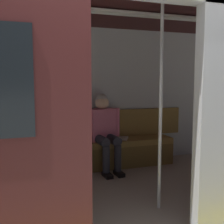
{
  "coord_description": "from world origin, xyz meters",
  "views": [
    {
      "loc": [
        1.01,
        2.06,
        1.37
      ],
      "look_at": [
        -0.11,
        -1.15,
        0.99
      ],
      "focal_mm": 45.33,
      "sensor_mm": 36.0,
      "label": 1
    }
  ],
  "objects_px": {
    "bench_seat": "(86,149)",
    "book": "(123,138)",
    "train_car": "(99,68)",
    "handbag": "(72,137)",
    "person_seated": "(104,127)",
    "grab_pole_far": "(161,107)",
    "grab_pole_door": "(84,111)"
  },
  "relations": [
    {
      "from": "grab_pole_door",
      "to": "grab_pole_far",
      "type": "xyz_separation_m",
      "value": [
        -0.84,
        -0.09,
        0.0
      ]
    },
    {
      "from": "grab_pole_far",
      "to": "book",
      "type": "bearing_deg",
      "value": -96.98
    },
    {
      "from": "grab_pole_door",
      "to": "grab_pole_far",
      "type": "distance_m",
      "value": 0.84
    },
    {
      "from": "handbag",
      "to": "book",
      "type": "height_order",
      "value": "handbag"
    },
    {
      "from": "grab_pole_door",
      "to": "person_seated",
      "type": "bearing_deg",
      "value": -113.66
    },
    {
      "from": "grab_pole_door",
      "to": "grab_pole_far",
      "type": "height_order",
      "value": "same"
    },
    {
      "from": "person_seated",
      "to": "book",
      "type": "distance_m",
      "value": 0.41
    },
    {
      "from": "bench_seat",
      "to": "book",
      "type": "relative_size",
      "value": 12.86
    },
    {
      "from": "person_seated",
      "to": "handbag",
      "type": "height_order",
      "value": "person_seated"
    },
    {
      "from": "handbag",
      "to": "book",
      "type": "bearing_deg",
      "value": 177.43
    },
    {
      "from": "person_seated",
      "to": "train_car",
      "type": "bearing_deg",
      "value": 69.35
    },
    {
      "from": "person_seated",
      "to": "handbag",
      "type": "relative_size",
      "value": 4.48
    },
    {
      "from": "person_seated",
      "to": "book",
      "type": "height_order",
      "value": "person_seated"
    },
    {
      "from": "grab_pole_door",
      "to": "book",
      "type": "bearing_deg",
      "value": -121.92
    },
    {
      "from": "person_seated",
      "to": "grab_pole_far",
      "type": "relative_size",
      "value": 0.53
    },
    {
      "from": "train_car",
      "to": "grab_pole_far",
      "type": "xyz_separation_m",
      "value": [
        -0.48,
        0.59,
        -0.42
      ]
    },
    {
      "from": "grab_pole_door",
      "to": "bench_seat",
      "type": "bearing_deg",
      "value": -104.48
    },
    {
      "from": "handbag",
      "to": "person_seated",
      "type": "bearing_deg",
      "value": 165.92
    },
    {
      "from": "handbag",
      "to": "train_car",
      "type": "bearing_deg",
      "value": 97.73
    },
    {
      "from": "handbag",
      "to": "grab_pole_far",
      "type": "height_order",
      "value": "grab_pole_far"
    },
    {
      "from": "train_car",
      "to": "grab_pole_far",
      "type": "relative_size",
      "value": 2.94
    },
    {
      "from": "book",
      "to": "grab_pole_far",
      "type": "distance_m",
      "value": 1.69
    },
    {
      "from": "bench_seat",
      "to": "book",
      "type": "distance_m",
      "value": 0.62
    },
    {
      "from": "book",
      "to": "train_car",
      "type": "bearing_deg",
      "value": 83.87
    },
    {
      "from": "book",
      "to": "grab_pole_far",
      "type": "xyz_separation_m",
      "value": [
        0.19,
        1.55,
        0.64
      ]
    },
    {
      "from": "train_car",
      "to": "bench_seat",
      "type": "distance_m",
      "value": 1.5
    },
    {
      "from": "train_car",
      "to": "handbag",
      "type": "xyz_separation_m",
      "value": [
        0.14,
        -1.0,
        -0.99
      ]
    },
    {
      "from": "person_seated",
      "to": "grab_pole_door",
      "type": "height_order",
      "value": "grab_pole_door"
    },
    {
      "from": "bench_seat",
      "to": "handbag",
      "type": "xyz_separation_m",
      "value": [
        0.2,
        -0.06,
        0.19
      ]
    },
    {
      "from": "person_seated",
      "to": "grab_pole_far",
      "type": "height_order",
      "value": "grab_pole_far"
    },
    {
      "from": "train_car",
      "to": "book",
      "type": "height_order",
      "value": "train_car"
    },
    {
      "from": "grab_pole_far",
      "to": "grab_pole_door",
      "type": "bearing_deg",
      "value": 6.43
    }
  ]
}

